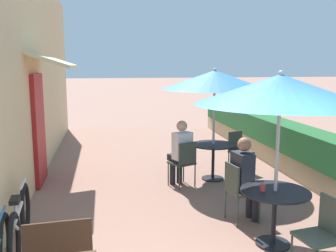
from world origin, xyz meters
The scene contains 14 objects.
cafe_facade_wall centered at (-2.54, 5.48, 2.09)m, with size 0.98×11.22×4.20m.
planter_hedge centered at (2.75, 5.51, 0.54)m, with size 0.60×10.22×1.01m.
patio_table_near centered at (0.92, 1.90, 0.55)m, with size 0.87×0.87×0.72m.
patio_umbrella_near centered at (0.92, 1.90, 1.98)m, with size 2.06×2.06×2.21m.
cafe_chair_near_left centered at (1.12, 1.15, 0.52)m, with size 0.46×0.46×0.87m.
cafe_chair_near_right centered at (0.72, 2.65, 0.52)m, with size 0.46×0.46×0.87m.
seated_patron_near_right centered at (0.83, 2.67, 0.69)m, with size 0.45×0.38×1.25m.
coffee_cup_near centered at (0.76, 1.91, 0.76)m, with size 0.07×0.07×0.09m.
patio_table_mid centered at (0.95, 4.69, 0.55)m, with size 0.87×0.87×0.72m.
patio_umbrella_mid centered at (0.95, 4.69, 1.98)m, with size 2.06×2.06×2.21m.
cafe_chair_mid_left centered at (0.28, 4.30, 0.52)m, with size 0.53×0.53×0.87m.
seated_patron_mid_left centered at (0.23, 4.40, 0.69)m, with size 0.46×0.50×1.25m.
cafe_chair_mid_right centered at (1.63, 5.07, 0.52)m, with size 0.53×0.53×0.87m.
bicycle_second centered at (-2.20, 2.25, 0.36)m, with size 0.21×1.74×0.79m.
Camera 1 is at (-1.16, -2.28, 2.28)m, focal length 40.00 mm.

